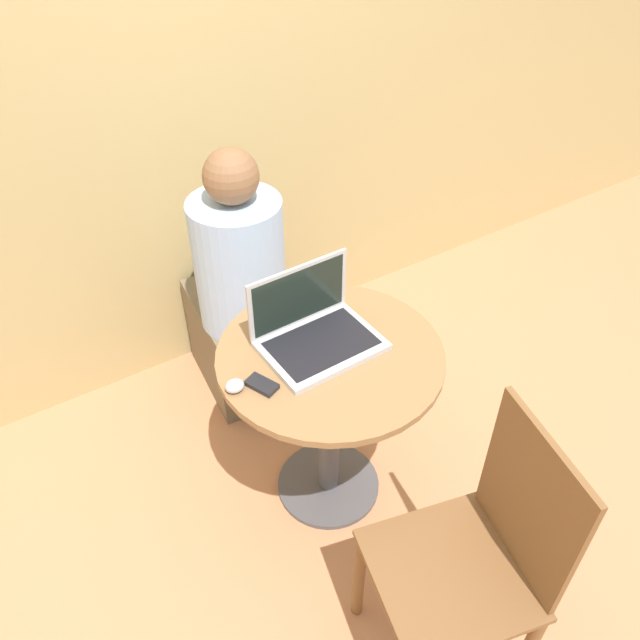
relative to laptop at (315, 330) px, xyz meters
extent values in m
plane|color=tan|center=(0.01, -0.07, -0.75)|extent=(12.00, 12.00, 0.00)
cube|color=tan|center=(0.01, 0.94, 0.55)|extent=(7.00, 0.05, 2.60)
cylinder|color=#4C4C51|center=(0.01, -0.07, -0.74)|extent=(0.39, 0.39, 0.02)
cylinder|color=#4C4C51|center=(0.01, -0.07, -0.40)|extent=(0.08, 0.08, 0.66)
cylinder|color=olive|center=(0.01, -0.07, -0.06)|extent=(0.73, 0.73, 0.02)
cube|color=#B7B7BC|center=(0.00, -0.04, -0.04)|extent=(0.37, 0.27, 0.02)
cube|color=black|center=(0.00, -0.04, -0.03)|extent=(0.33, 0.22, 0.00)
cube|color=#B7B7BC|center=(0.00, 0.09, 0.08)|extent=(0.36, 0.02, 0.22)
cube|color=black|center=(0.00, 0.09, 0.08)|extent=(0.33, 0.01, 0.19)
cube|color=black|center=(-0.24, -0.09, -0.04)|extent=(0.09, 0.11, 0.02)
ellipsoid|color=#B2B2B7|center=(-0.31, -0.06, -0.03)|extent=(0.06, 0.05, 0.04)
cylinder|color=brown|center=(-0.17, -0.53, -0.53)|extent=(0.04, 0.04, 0.44)
cylinder|color=brown|center=(0.17, -0.61, -0.53)|extent=(0.04, 0.04, 0.44)
cube|color=brown|center=(-0.04, -0.74, -0.30)|extent=(0.48, 0.48, 0.02)
cube|color=brown|center=(0.14, -0.79, -0.06)|extent=(0.11, 0.36, 0.47)
cube|color=brown|center=(0.01, 0.64, -0.52)|extent=(0.37, 0.51, 0.45)
cylinder|color=#9EBCE5|center=(-0.01, 0.52, -0.04)|extent=(0.34, 0.34, 0.52)
sphere|color=brown|center=(-0.01, 0.52, 0.31)|extent=(0.20, 0.20, 0.20)
camera|label=1|loc=(-0.79, -1.27, 1.29)|focal=35.00mm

